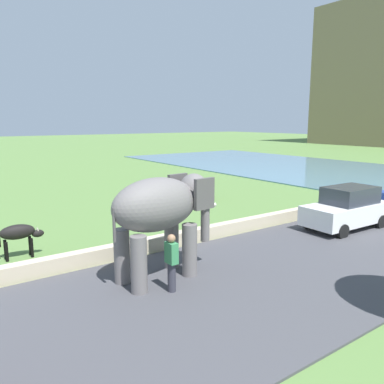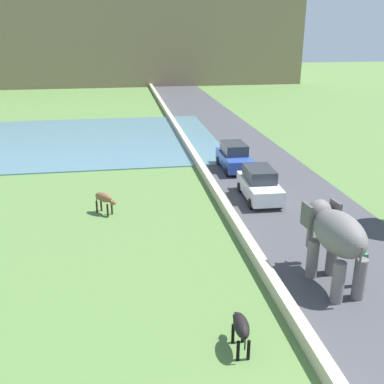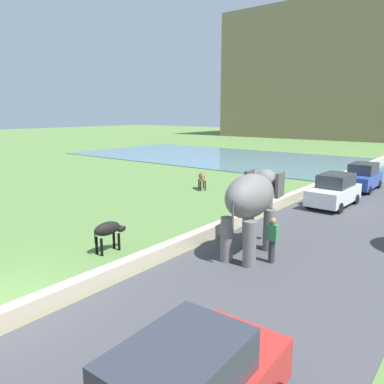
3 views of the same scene
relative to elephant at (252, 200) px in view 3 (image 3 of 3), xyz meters
name	(u,v)px [view 3 (image 3 of 3)]	position (x,y,z in m)	size (l,w,h in m)	color
ground_plane	(0,306)	(-3.40, -7.38, -2.04)	(220.00, 220.00, 0.00)	#567A3D
road_surface	(380,199)	(1.60, 12.62, -2.01)	(7.00, 120.00, 0.06)	#424247
barrier_wall	(305,192)	(-2.20, 10.62, -1.77)	(0.40, 110.00, 0.53)	beige
lake	(225,157)	(-17.40, 24.78, -2.00)	(36.00, 18.00, 0.08)	slate
elephant	(252,200)	(0.00, 0.00, 0.00)	(1.67, 3.53, 2.99)	slate
person_beside_elephant	(272,240)	(0.98, -0.33, -1.16)	(0.36, 0.22, 1.63)	#33333D
car_blue	(362,177)	(0.02, 14.64, -1.14)	(1.80, 4.00, 1.80)	#2D4CA8
car_white	(334,191)	(0.03, 9.01, -1.14)	(1.91, 4.06, 1.80)	white
cow_black	(109,230)	(-4.25, -2.98, -1.20)	(0.50, 1.40, 1.15)	black
cow_brown	(202,177)	(-8.41, 8.31, -1.20)	(1.23, 1.21, 1.15)	brown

